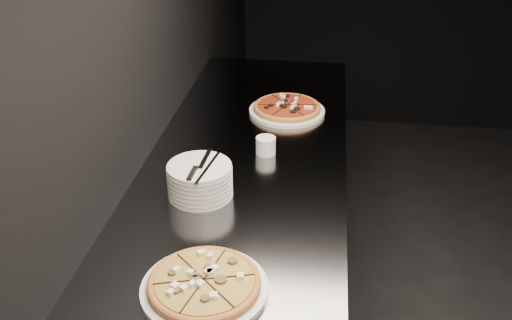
# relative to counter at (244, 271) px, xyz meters

# --- Properties ---
(wall_left) EXTENTS (0.02, 5.00, 2.80)m
(wall_left) POSITION_rel_counter_xyz_m (-0.37, 0.00, 0.94)
(wall_left) COLOR black
(wall_left) RESTS_ON floor
(counter) EXTENTS (0.74, 2.44, 0.92)m
(counter) POSITION_rel_counter_xyz_m (0.00, 0.00, 0.00)
(counter) COLOR slate
(counter) RESTS_ON floor
(pizza_mushroom) EXTENTS (0.37, 0.37, 0.04)m
(pizza_mushroom) POSITION_rel_counter_xyz_m (-0.00, -0.63, 0.48)
(pizza_mushroom) COLOR silver
(pizza_mushroom) RESTS_ON counter
(pizza_tomato) EXTENTS (0.33, 0.33, 0.04)m
(pizza_tomato) POSITION_rel_counter_xyz_m (0.11, 0.53, 0.48)
(pizza_tomato) COLOR silver
(pizza_tomato) RESTS_ON counter
(plate_stack) EXTENTS (0.21, 0.21, 0.11)m
(plate_stack) POSITION_rel_counter_xyz_m (-0.12, -0.17, 0.52)
(plate_stack) COLOR silver
(plate_stack) RESTS_ON counter
(cutlery) EXTENTS (0.09, 0.22, 0.01)m
(cutlery) POSITION_rel_counter_xyz_m (-0.11, -0.19, 0.57)
(cutlery) COLOR silver
(cutlery) RESTS_ON plate_stack
(ramekin) EXTENTS (0.08, 0.08, 0.07)m
(ramekin) POSITION_rel_counter_xyz_m (0.07, 0.15, 0.49)
(ramekin) COLOR silver
(ramekin) RESTS_ON counter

